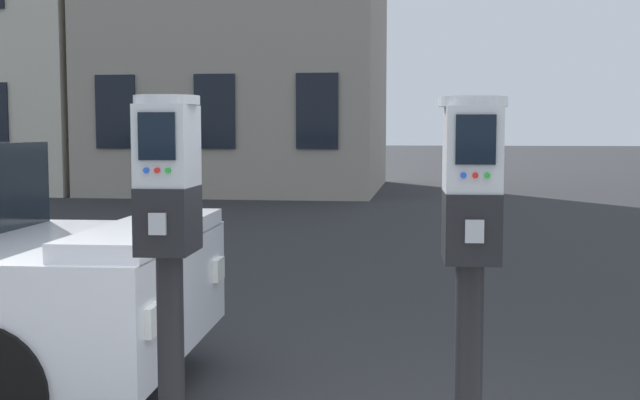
% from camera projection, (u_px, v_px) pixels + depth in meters
% --- Properties ---
extents(parking_meter_near_kerb, '(0.22, 0.26, 1.47)m').
position_uv_depth(parking_meter_near_kerb, '(169.00, 234.00, 2.66)').
color(parking_meter_near_kerb, black).
rests_on(parking_meter_near_kerb, sidewalk_slab).
extents(parking_meter_twin_adjacent, '(0.22, 0.26, 1.46)m').
position_uv_depth(parking_meter_twin_adjacent, '(470.00, 241.00, 2.53)').
color(parking_meter_twin_adjacent, black).
rests_on(parking_meter_twin_adjacent, sidewalk_slab).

